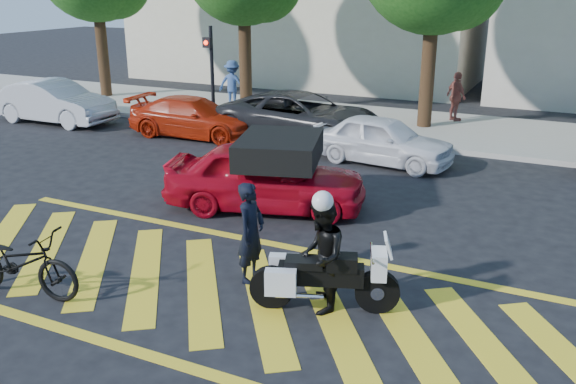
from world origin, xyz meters
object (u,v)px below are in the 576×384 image
at_px(officer_bike, 251,232).
at_px(officer_moto, 322,256).
at_px(parked_far_left, 55,102).
at_px(parked_mid_right, 383,140).
at_px(parked_mid_left, 301,116).
at_px(police_motorcycle, 322,277).
at_px(parked_left, 194,117).
at_px(red_convertible, 266,176).
at_px(bicycle, 19,263).

distance_m(officer_bike, officer_moto, 1.40).
xyz_separation_m(parked_far_left, parked_mid_right, (11.40, 0.00, -0.07)).
bearing_deg(parked_mid_left, police_motorcycle, -151.48).
bearing_deg(police_motorcycle, parked_left, 113.03).
distance_m(officer_moto, red_convertible, 4.27).
height_order(officer_moto, parked_left, officer_moto).
xyz_separation_m(parked_far_left, parked_left, (5.30, 0.39, -0.11)).
xyz_separation_m(officer_moto, parked_mid_right, (-1.46, 7.66, -0.20)).
bearing_deg(parked_mid_left, officer_bike, -158.05).
relative_size(officer_bike, bicycle, 0.80).
relative_size(officer_bike, red_convertible, 0.39).
distance_m(bicycle, red_convertible, 5.17).
relative_size(parked_left, parked_mid_left, 0.80).
xyz_separation_m(bicycle, red_convertible, (1.60, 4.91, 0.17)).
height_order(bicycle, police_motorcycle, bicycle).
relative_size(officer_bike, police_motorcycle, 0.78).
bearing_deg(parked_far_left, parked_left, -86.23).
bearing_deg(bicycle, parked_left, 10.39).
relative_size(officer_bike, officer_moto, 0.97).
xyz_separation_m(red_convertible, parked_far_left, (-10.22, 4.30, 0.00)).
distance_m(bicycle, parked_left, 10.16).
distance_m(parked_far_left, parked_mid_right, 11.40).
distance_m(officer_bike, bicycle, 3.49).
height_order(parked_far_left, parked_mid_right, parked_far_left).
bearing_deg(red_convertible, bicycle, 145.71).
xyz_separation_m(officer_moto, parked_mid_left, (-4.41, 9.06, -0.12)).
bearing_deg(officer_moto, parked_far_left, -140.95).
relative_size(police_motorcycle, parked_left, 0.50).
bearing_deg(red_convertible, parked_left, 30.11).
relative_size(bicycle, parked_mid_right, 0.55).
bearing_deg(bicycle, red_convertible, -26.72).
bearing_deg(parked_mid_right, officer_moto, -162.55).
bearing_deg(parked_left, parked_mid_right, -97.31).
xyz_separation_m(officer_bike, police_motorcycle, (1.36, -0.39, -0.29)).
bearing_deg(red_convertible, officer_bike, -172.83).
bearing_deg(officer_bike, bicycle, 123.36).
relative_size(bicycle, parked_mid_left, 0.39).
bearing_deg(parked_left, police_motorcycle, -140.42).
distance_m(officer_bike, parked_far_left, 13.62).
distance_m(red_convertible, parked_far_left, 11.09).
bearing_deg(parked_mid_right, parked_far_left, 96.69).
height_order(red_convertible, parked_left, red_convertible).
relative_size(officer_moto, parked_mid_left, 0.33).
height_order(bicycle, parked_mid_left, parked_mid_left).
height_order(parked_far_left, parked_left, parked_far_left).
xyz_separation_m(red_convertible, parked_mid_left, (-1.77, 5.70, 0.01)).
distance_m(bicycle, officer_moto, 4.52).
bearing_deg(bicycle, parked_mid_left, -7.75).
height_order(bicycle, parked_mid_right, parked_mid_right).
xyz_separation_m(officer_bike, parked_left, (-6.21, 7.68, -0.21)).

